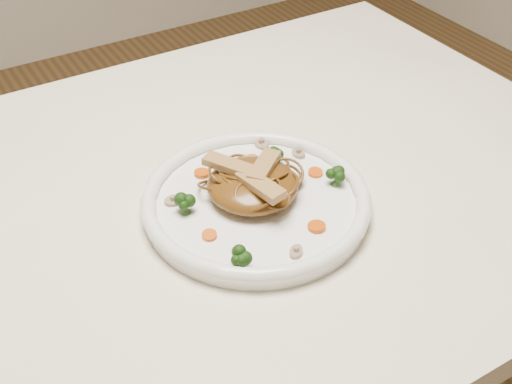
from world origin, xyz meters
TOP-DOWN VIEW (x-y plane):
  - table at (0.00, 0.00)m, footprint 1.20×0.80m
  - plate at (0.06, -0.06)m, footprint 0.36×0.36m
  - noodle_mound at (0.06, -0.05)m, footprint 0.15×0.15m
  - chicken_a at (0.07, -0.05)m, footprint 0.07×0.06m
  - chicken_b at (0.04, -0.03)m, footprint 0.06×0.07m
  - chicken_c at (0.05, -0.08)m, footprint 0.03×0.07m
  - broccoli_0 at (0.12, -0.01)m, footprint 0.03×0.03m
  - broccoli_1 at (-0.03, -0.04)m, footprint 0.04×0.04m
  - broccoli_2 at (-0.02, -0.16)m, footprint 0.04×0.04m
  - broccoli_3 at (0.16, -0.09)m, footprint 0.03×0.03m
  - carrot_0 at (0.10, 0.01)m, footprint 0.02×0.02m
  - carrot_1 at (-0.03, -0.10)m, footprint 0.02×0.02m
  - carrot_2 at (0.15, -0.06)m, footprint 0.02×0.02m
  - carrot_3 at (0.02, 0.02)m, footprint 0.02×0.02m
  - carrot_4 at (0.09, -0.15)m, footprint 0.03×0.03m
  - mushroom_0 at (0.05, -0.17)m, footprint 0.03×0.03m
  - mushroom_1 at (0.16, -0.01)m, footprint 0.02×0.02m
  - mushroom_2 at (-0.04, -0.01)m, footprint 0.03×0.03m
  - mushroom_3 at (0.13, 0.04)m, footprint 0.03×0.03m

SIDE VIEW (x-z plane):
  - table at x=0.00m, z-range 0.28..1.03m
  - plate at x=0.06m, z-range 0.75..0.77m
  - carrot_0 at x=0.10m, z-range 0.77..0.77m
  - carrot_1 at x=-0.03m, z-range 0.77..0.77m
  - carrot_2 at x=0.15m, z-range 0.77..0.77m
  - carrot_3 at x=0.02m, z-range 0.77..0.77m
  - carrot_4 at x=0.09m, z-range 0.77..0.77m
  - mushroom_0 at x=0.05m, z-range 0.77..0.77m
  - mushroom_1 at x=0.16m, z-range 0.77..0.77m
  - mushroom_2 at x=-0.04m, z-range 0.77..0.77m
  - mushroom_3 at x=0.13m, z-range 0.77..0.77m
  - broccoli_3 at x=0.16m, z-range 0.77..0.79m
  - broccoli_1 at x=-0.03m, z-range 0.77..0.80m
  - broccoli_0 at x=0.12m, z-range 0.77..0.80m
  - broccoli_2 at x=-0.02m, z-range 0.77..0.80m
  - noodle_mound at x=0.06m, z-range 0.76..0.80m
  - chicken_b at x=0.04m, z-range 0.80..0.81m
  - chicken_a at x=0.07m, z-range 0.80..0.81m
  - chicken_c at x=0.05m, z-range 0.80..0.81m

